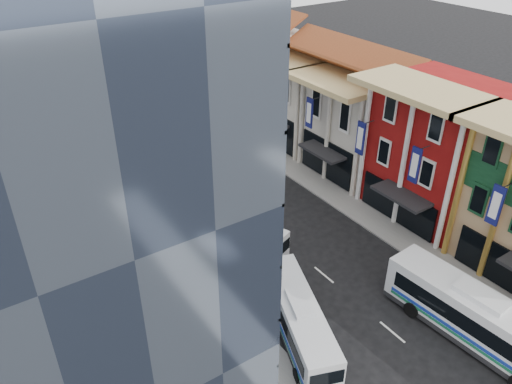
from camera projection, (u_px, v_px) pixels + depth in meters
sidewalk_right at (344, 201)px, 47.28m from camera, size 3.00×90.00×0.15m
sidewalk_left at (183, 265)px, 39.18m from camera, size 3.00×90.00×0.15m
shophouse_red at (437, 150)px, 43.29m from camera, size 8.00×10.00×12.00m
shophouse_cream_near at (359, 125)px, 50.58m from camera, size 8.00×9.00×10.00m
shophouse_cream_mid at (304, 99)px, 57.00m from camera, size 8.00×9.00×10.00m
shophouse_cream_far at (253, 71)px, 64.23m from camera, size 8.00×12.00×11.00m
office_tower at (37, 126)px, 25.32m from camera, size 12.00×26.00×30.00m
office_block_far at (8, 121)px, 46.31m from camera, size 10.00×18.00×14.00m
bus_left_near at (299, 319)px, 32.11m from camera, size 5.66×10.27×3.23m
bus_left_far at (231, 230)px, 40.62m from camera, size 5.68×10.06×3.17m
bus_right at (475, 316)px, 31.84m from camera, size 3.71×12.37×3.91m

